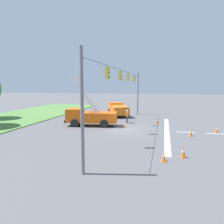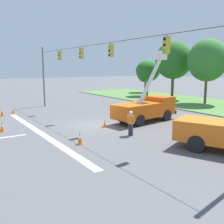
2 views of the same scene
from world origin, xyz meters
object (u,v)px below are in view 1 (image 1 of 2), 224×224
at_px(utility_truck_bucket_lift, 90,115).
at_px(utility_truck_support_near, 118,109).
at_px(traffic_cone_foreground_left, 191,132).
at_px(traffic_cone_lane_edge_a, 89,113).
at_px(traffic_cone_mid_left, 217,129).
at_px(traffic_cone_lane_edge_b, 157,121).
at_px(traffic_cone_mid_right, 124,125).
at_px(road_worker, 127,116).
at_px(traffic_cone_far_left, 183,152).
at_px(traffic_cone_near_bucket, 164,157).

bearing_deg(utility_truck_bucket_lift, utility_truck_support_near, -9.02).
distance_m(traffic_cone_foreground_left, traffic_cone_lane_edge_a, 18.70).
xyz_separation_m(utility_truck_support_near, traffic_cone_mid_left, (-10.11, -13.00, -0.76)).
relative_size(utility_truck_bucket_lift, traffic_cone_lane_edge_b, 8.08).
relative_size(utility_truck_bucket_lift, traffic_cone_lane_edge_a, 7.90).
bearing_deg(utility_truck_support_near, traffic_cone_mid_right, -163.59).
bearing_deg(road_worker, traffic_cone_mid_right, -176.49).
height_order(road_worker, traffic_cone_mid_right, road_worker).
bearing_deg(traffic_cone_far_left, traffic_cone_foreground_left, -10.49).
bearing_deg(traffic_cone_mid_right, traffic_cone_lane_edge_a, 41.20).
height_order(traffic_cone_foreground_left, traffic_cone_mid_right, traffic_cone_foreground_left).
relative_size(utility_truck_support_near, road_worker, 3.91).
bearing_deg(utility_truck_support_near, traffic_cone_lane_edge_a, 102.88).
xyz_separation_m(traffic_cone_foreground_left, traffic_cone_lane_edge_a, (11.46, 14.77, 0.02)).
bearing_deg(traffic_cone_lane_edge_a, traffic_cone_mid_right, -138.80).
bearing_deg(traffic_cone_near_bucket, road_worker, 19.05).
xyz_separation_m(utility_truck_bucket_lift, traffic_cone_near_bucket, (-10.95, -9.04, -0.99)).
relative_size(road_worker, traffic_cone_foreground_left, 2.21).
bearing_deg(road_worker, traffic_cone_mid_left, -109.81).
xyz_separation_m(utility_truck_support_near, traffic_cone_lane_edge_b, (-6.42, -6.62, -0.72)).
relative_size(traffic_cone_near_bucket, traffic_cone_far_left, 0.81).
bearing_deg(traffic_cone_foreground_left, traffic_cone_lane_edge_b, 29.87).
distance_m(road_worker, traffic_cone_lane_edge_b, 4.03).
height_order(traffic_cone_mid_left, traffic_cone_lane_edge_b, traffic_cone_lane_edge_b).
bearing_deg(traffic_cone_mid_right, traffic_cone_far_left, -148.55).
distance_m(traffic_cone_mid_left, traffic_cone_lane_edge_b, 7.37).
relative_size(utility_truck_bucket_lift, traffic_cone_foreground_left, 8.19).
xyz_separation_m(utility_truck_support_near, traffic_cone_near_bucket, (-20.53, -7.52, -0.80)).
distance_m(utility_truck_bucket_lift, road_worker, 5.25).
distance_m(traffic_cone_mid_left, traffic_cone_lane_edge_a, 19.84).
relative_size(traffic_cone_mid_left, traffic_cone_far_left, 0.90).
distance_m(traffic_cone_mid_right, traffic_cone_lane_edge_a, 11.36).
bearing_deg(traffic_cone_near_bucket, traffic_cone_lane_edge_a, 32.02).
height_order(traffic_cone_foreground_left, traffic_cone_lane_edge_a, traffic_cone_lane_edge_a).
xyz_separation_m(utility_truck_bucket_lift, traffic_cone_foreground_left, (-2.94, -11.64, -0.92)).
bearing_deg(traffic_cone_mid_right, utility_truck_bucket_lift, 89.50).
height_order(utility_truck_support_near, traffic_cone_near_bucket, utility_truck_support_near).
relative_size(traffic_cone_mid_left, traffic_cone_mid_right, 1.10).
height_order(traffic_cone_mid_right, traffic_cone_lane_edge_b, traffic_cone_lane_edge_b).
relative_size(traffic_cone_foreground_left, traffic_cone_mid_left, 1.08).
xyz_separation_m(utility_truck_bucket_lift, traffic_cone_mid_left, (-0.54, -14.52, -0.95)).
distance_m(traffic_cone_mid_right, traffic_cone_far_left, 11.52).
height_order(utility_truck_bucket_lift, traffic_cone_mid_right, utility_truck_bucket_lift).
bearing_deg(traffic_cone_lane_edge_a, utility_truck_bucket_lift, -159.79).
relative_size(utility_truck_support_near, traffic_cone_near_bucket, 10.36).
bearing_deg(traffic_cone_lane_edge_b, traffic_cone_far_left, -170.31).
bearing_deg(traffic_cone_foreground_left, traffic_cone_far_left, 169.51).
relative_size(traffic_cone_foreground_left, traffic_cone_lane_edge_a, 0.96).
bearing_deg(traffic_cone_lane_edge_b, utility_truck_bucket_lift, 111.21).
xyz_separation_m(utility_truck_bucket_lift, road_worker, (3.20, -4.15, -0.32)).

